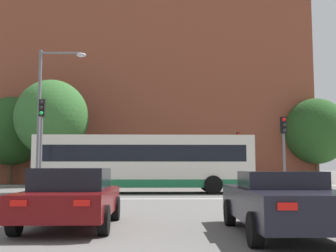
{
  "coord_description": "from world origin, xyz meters",
  "views": [
    {
      "loc": [
        -0.34,
        -2.58,
        1.43
      ],
      "look_at": [
        0.21,
        20.44,
        3.7
      ],
      "focal_mm": 45.0,
      "sensor_mm": 36.0,
      "label": 1
    }
  ],
  "objects_px": {
    "car_roadster_right": "(283,202)",
    "pedestrian_waiting": "(33,173)",
    "bus_crossing_lead": "(145,162)",
    "street_lamp_junction": "(47,106)",
    "traffic_light_far_left": "(83,152)",
    "traffic_light_near_left": "(41,132)",
    "car_saloon_left": "(72,197)",
    "traffic_light_far_right": "(238,150)",
    "traffic_light_near_right": "(284,143)"
  },
  "relations": [
    {
      "from": "car_roadster_right",
      "to": "pedestrian_waiting",
      "type": "xyz_separation_m",
      "value": [
        -12.32,
        23.88,
        0.35
      ]
    },
    {
      "from": "bus_crossing_lead",
      "to": "street_lamp_junction",
      "type": "bearing_deg",
      "value": 117.85
    },
    {
      "from": "traffic_light_far_left",
      "to": "pedestrian_waiting",
      "type": "bearing_deg",
      "value": -175.12
    },
    {
      "from": "bus_crossing_lead",
      "to": "traffic_light_far_left",
      "type": "relative_size",
      "value": 3.06
    },
    {
      "from": "bus_crossing_lead",
      "to": "traffic_light_near_left",
      "type": "xyz_separation_m",
      "value": [
        -4.65,
        -4.39,
        1.34
      ]
    },
    {
      "from": "street_lamp_junction",
      "to": "traffic_light_far_left",
      "type": "bearing_deg",
      "value": 91.39
    },
    {
      "from": "bus_crossing_lead",
      "to": "street_lamp_junction",
      "type": "height_order",
      "value": "street_lamp_junction"
    },
    {
      "from": "traffic_light_far_left",
      "to": "pedestrian_waiting",
      "type": "distance_m",
      "value": 4.06
    },
    {
      "from": "pedestrian_waiting",
      "to": "car_saloon_left",
      "type": "bearing_deg",
      "value": -4.85
    },
    {
      "from": "traffic_light_far_right",
      "to": "traffic_light_far_left",
      "type": "bearing_deg",
      "value": 177.45
    },
    {
      "from": "traffic_light_far_right",
      "to": "street_lamp_junction",
      "type": "bearing_deg",
      "value": -136.32
    },
    {
      "from": "car_roadster_right",
      "to": "traffic_light_far_right",
      "type": "bearing_deg",
      "value": 82.15
    },
    {
      "from": "traffic_light_near_right",
      "to": "street_lamp_junction",
      "type": "distance_m",
      "value": 11.9
    },
    {
      "from": "street_lamp_junction",
      "to": "pedestrian_waiting",
      "type": "distance_m",
      "value": 12.78
    },
    {
      "from": "traffic_light_near_left",
      "to": "traffic_light_far_right",
      "type": "distance_m",
      "value": 17.64
    },
    {
      "from": "car_saloon_left",
      "to": "traffic_light_near_left",
      "type": "xyz_separation_m",
      "value": [
        -3.33,
        9.2,
        2.34
      ]
    },
    {
      "from": "traffic_light_far_right",
      "to": "pedestrian_waiting",
      "type": "xyz_separation_m",
      "value": [
        -15.93,
        0.23,
        -1.77
      ]
    },
    {
      "from": "car_saloon_left",
      "to": "pedestrian_waiting",
      "type": "xyz_separation_m",
      "value": [
        -7.56,
        22.63,
        0.31
      ]
    },
    {
      "from": "traffic_light_far_right",
      "to": "traffic_light_far_left",
      "type": "distance_m",
      "value": 12.23
    },
    {
      "from": "traffic_light_near_left",
      "to": "street_lamp_junction",
      "type": "xyz_separation_m",
      "value": [
        -0.23,
        1.81,
        1.51
      ]
    },
    {
      "from": "traffic_light_far_right",
      "to": "traffic_light_far_left",
      "type": "height_order",
      "value": "traffic_light_far_right"
    },
    {
      "from": "traffic_light_near_right",
      "to": "traffic_light_far_left",
      "type": "bearing_deg",
      "value": 131.79
    },
    {
      "from": "traffic_light_far_right",
      "to": "traffic_light_far_left",
      "type": "relative_size",
      "value": 1.06
    },
    {
      "from": "street_lamp_junction",
      "to": "bus_crossing_lead",
      "type": "bearing_deg",
      "value": 27.85
    },
    {
      "from": "car_saloon_left",
      "to": "bus_crossing_lead",
      "type": "relative_size",
      "value": 0.36
    },
    {
      "from": "car_roadster_right",
      "to": "pedestrian_waiting",
      "type": "bearing_deg",
      "value": 118.12
    },
    {
      "from": "traffic_light_far_left",
      "to": "car_saloon_left",
      "type": "bearing_deg",
      "value": -80.47
    },
    {
      "from": "car_roadster_right",
      "to": "traffic_light_far_left",
      "type": "relative_size",
      "value": 1.21
    },
    {
      "from": "car_roadster_right",
      "to": "bus_crossing_lead",
      "type": "height_order",
      "value": "bus_crossing_lead"
    },
    {
      "from": "traffic_light_near_right",
      "to": "pedestrian_waiting",
      "type": "distance_m",
      "value": 20.44
    },
    {
      "from": "traffic_light_near_left",
      "to": "traffic_light_far_right",
      "type": "bearing_deg",
      "value": 48.47
    },
    {
      "from": "car_saloon_left",
      "to": "traffic_light_near_left",
      "type": "height_order",
      "value": "traffic_light_near_left"
    },
    {
      "from": "car_saloon_left",
      "to": "traffic_light_near_right",
      "type": "relative_size",
      "value": 1.12
    },
    {
      "from": "car_saloon_left",
      "to": "traffic_light_far_left",
      "type": "distance_m",
      "value": 23.35
    },
    {
      "from": "traffic_light_far_left",
      "to": "street_lamp_junction",
      "type": "xyz_separation_m",
      "value": [
        0.29,
        -11.93,
        1.91
      ]
    },
    {
      "from": "bus_crossing_lead",
      "to": "traffic_light_near_left",
      "type": "distance_m",
      "value": 6.53
    },
    {
      "from": "pedestrian_waiting",
      "to": "traffic_light_far_right",
      "type": "bearing_deg",
      "value": 65.86
    },
    {
      "from": "bus_crossing_lead",
      "to": "street_lamp_junction",
      "type": "relative_size",
      "value": 1.62
    },
    {
      "from": "car_saloon_left",
      "to": "street_lamp_junction",
      "type": "distance_m",
      "value": 12.2
    },
    {
      "from": "car_roadster_right",
      "to": "traffic_light_near_right",
      "type": "relative_size",
      "value": 1.24
    },
    {
      "from": "car_saloon_left",
      "to": "traffic_light_far_right",
      "type": "bearing_deg",
      "value": 69.02
    },
    {
      "from": "traffic_light_near_left",
      "to": "traffic_light_far_left",
      "type": "bearing_deg",
      "value": 92.18
    },
    {
      "from": "car_saloon_left",
      "to": "traffic_light_far_left",
      "type": "xyz_separation_m",
      "value": [
        -3.85,
        22.95,
        1.94
      ]
    },
    {
      "from": "traffic_light_near_right",
      "to": "traffic_light_far_right",
      "type": "bearing_deg",
      "value": 88.77
    },
    {
      "from": "car_roadster_right",
      "to": "bus_crossing_lead",
      "type": "relative_size",
      "value": 0.39
    },
    {
      "from": "car_saloon_left",
      "to": "pedestrian_waiting",
      "type": "relative_size",
      "value": 2.44
    },
    {
      "from": "car_roadster_right",
      "to": "street_lamp_junction",
      "type": "height_order",
      "value": "street_lamp_junction"
    },
    {
      "from": "traffic_light_far_right",
      "to": "car_saloon_left",
      "type": "bearing_deg",
      "value": -110.47
    },
    {
      "from": "bus_crossing_lead",
      "to": "pedestrian_waiting",
      "type": "distance_m",
      "value": 12.69
    },
    {
      "from": "street_lamp_junction",
      "to": "pedestrian_waiting",
      "type": "bearing_deg",
      "value": 109.0
    }
  ]
}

